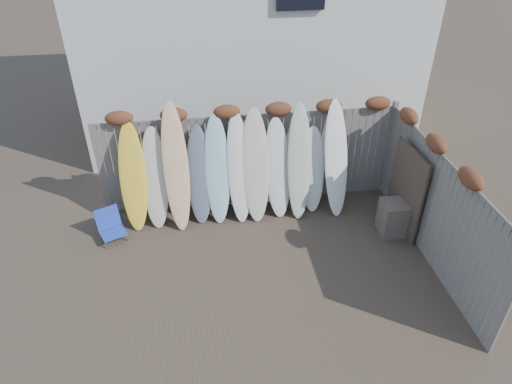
{
  "coord_description": "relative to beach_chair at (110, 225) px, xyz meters",
  "views": [
    {
      "loc": [
        -0.97,
        -5.67,
        5.69
      ],
      "look_at": [
        0.0,
        1.2,
        1.0
      ],
      "focal_mm": 32.0,
      "sensor_mm": 36.0,
      "label": 1
    }
  ],
  "objects": [
    {
      "name": "surfboard_4",
      "position": [
        2.12,
        0.46,
        0.78
      ],
      "size": [
        0.52,
        0.77,
        2.12
      ],
      "primitive_type": "ellipsoid",
      "rotation": [
        -0.31,
        0.0,
        -0.05
      ],
      "color": "#A0CDE0",
      "rests_on": "ground"
    },
    {
      "name": "surfboard_7",
      "position": [
        3.32,
        0.47,
        0.71
      ],
      "size": [
        0.57,
        0.74,
        1.98
      ],
      "primitive_type": "ellipsoid",
      "rotation": [
        -0.31,
        0.0,
        0.07
      ],
      "color": "silver",
      "rests_on": "ground"
    },
    {
      "name": "surfboard_10",
      "position": [
        4.48,
        0.4,
        0.86
      ],
      "size": [
        0.54,
        0.84,
        2.29
      ],
      "primitive_type": "ellipsoid",
      "rotation": [
        -0.31,
        0.0,
        0.07
      ],
      "color": "white",
      "rests_on": "ground"
    },
    {
      "name": "surfboard_2",
      "position": [
        1.33,
        0.39,
        0.93
      ],
      "size": [
        0.52,
        0.87,
        2.43
      ],
      "primitive_type": "ellipsoid",
      "rotation": [
        -0.31,
        0.0,
        0.04
      ],
      "color": "#E1BE86",
      "rests_on": "ground"
    },
    {
      "name": "surfboard_9",
      "position": [
        4.06,
        0.52,
        0.59
      ],
      "size": [
        0.52,
        0.66,
        1.73
      ],
      "primitive_type": "ellipsoid",
      "rotation": [
        -0.31,
        0.0,
        -0.08
      ],
      "color": "white",
      "rests_on": "ground"
    },
    {
      "name": "wooden_crate",
      "position": [
        5.46,
        -0.61,
        0.07
      ],
      "size": [
        0.6,
        0.5,
        0.69
      ],
      "primitive_type": "cube",
      "rotation": [
        0.0,
        0.0,
        -0.02
      ],
      "color": "#675C4D",
      "rests_on": "ground"
    },
    {
      "name": "surfboard_0",
      "position": [
        0.5,
        0.44,
        0.76
      ],
      "size": [
        0.54,
        0.76,
        2.08
      ],
      "primitive_type": "ellipsoid",
      "rotation": [
        -0.31,
        0.0,
        -0.05
      ],
      "color": "yellow",
      "rests_on": "ground"
    },
    {
      "name": "surfboard_3",
      "position": [
        1.76,
        0.47,
        0.67
      ],
      "size": [
        0.53,
        0.71,
        1.91
      ],
      "primitive_type": "ellipsoid",
      "rotation": [
        -0.31,
        0.0,
        -0.07
      ],
      "color": "slate",
      "rests_on": "ground"
    },
    {
      "name": "back_fence",
      "position": [
        2.83,
        0.88,
        0.9
      ],
      "size": [
        6.05,
        0.28,
        2.24
      ],
      "color": "slate",
      "rests_on": "ground"
    },
    {
      "name": "surfboard_5",
      "position": [
        2.54,
        0.44,
        0.79
      ],
      "size": [
        0.48,
        0.77,
        2.14
      ],
      "primitive_type": "ellipsoid",
      "rotation": [
        -0.31,
        0.0,
        0.03
      ],
      "color": "silver",
      "rests_on": "ground"
    },
    {
      "name": "surfboard_8",
      "position": [
        3.73,
        0.41,
        0.85
      ],
      "size": [
        0.54,
        0.84,
        2.26
      ],
      "primitive_type": "ellipsoid",
      "rotation": [
        -0.31,
        0.0,
        -0.1
      ],
      "color": "beige",
      "rests_on": "ground"
    },
    {
      "name": "lattice_panel",
      "position": [
        5.61,
        -0.49,
        0.59
      ],
      "size": [
        0.11,
        1.17,
        1.75
      ],
      "primitive_type": "cube",
      "rotation": [
        0.0,
        0.0,
        0.06
      ],
      "color": "#49392C",
      "rests_on": "ground"
    },
    {
      "name": "surfboard_1",
      "position": [
        0.91,
        0.45,
        0.7
      ],
      "size": [
        0.56,
        0.74,
        1.96
      ],
      "primitive_type": "ellipsoid",
      "rotation": [
        -0.31,
        0.0,
        -0.08
      ],
      "color": "beige",
      "rests_on": "ground"
    },
    {
      "name": "beach_chair",
      "position": [
        0.0,
        0.0,
        0.0
      ],
      "size": [
        0.62,
        0.63,
        0.61
      ],
      "color": "blue",
      "rests_on": "ground"
    },
    {
      "name": "right_fence",
      "position": [
        5.77,
        -1.26,
        0.86
      ],
      "size": [
        0.28,
        4.4,
        2.24
      ],
      "color": "slate",
      "rests_on": "ground"
    },
    {
      "name": "ground",
      "position": [
        2.77,
        -1.51,
        -0.28
      ],
      "size": [
        80.0,
        80.0,
        0.0
      ],
      "primitive_type": "plane",
      "color": "#493A2D"
    },
    {
      "name": "house",
      "position": [
        3.27,
        4.99,
        2.92
      ],
      "size": [
        8.5,
        5.5,
        6.33
      ],
      "color": "silver",
      "rests_on": "ground"
    },
    {
      "name": "surfboard_6",
      "position": [
        2.87,
        0.42,
        0.82
      ],
      "size": [
        0.56,
        0.79,
        2.21
      ],
      "primitive_type": "ellipsoid",
      "rotation": [
        -0.31,
        0.0,
        -0.03
      ],
      "color": "beige",
      "rests_on": "ground"
    }
  ]
}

